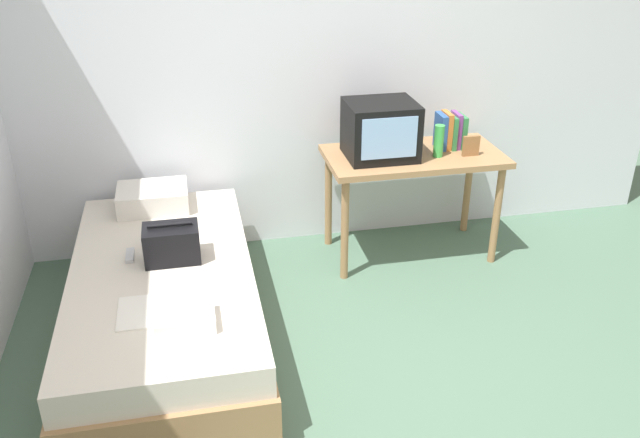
# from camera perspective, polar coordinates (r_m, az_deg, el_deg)

# --- Properties ---
(ground_plane) EXTENTS (8.00, 8.00, 0.00)m
(ground_plane) POSITION_cam_1_polar(r_m,az_deg,el_deg) (3.40, 6.15, -16.58)
(ground_plane) COLOR #4C6B56
(wall_back) EXTENTS (5.20, 0.10, 2.60)m
(wall_back) POSITION_cam_1_polar(r_m,az_deg,el_deg) (4.54, -0.81, 13.60)
(wall_back) COLOR silver
(wall_back) RESTS_ON ground
(bed) EXTENTS (1.00, 2.00, 0.46)m
(bed) POSITION_cam_1_polar(r_m,az_deg,el_deg) (3.86, -13.03, -6.99)
(bed) COLOR #9E754C
(bed) RESTS_ON ground
(desk) EXTENTS (1.16, 0.60, 0.74)m
(desk) POSITION_cam_1_polar(r_m,az_deg,el_deg) (4.49, 7.93, 4.43)
(desk) COLOR #9E754C
(desk) RESTS_ON ground
(tv) EXTENTS (0.44, 0.39, 0.36)m
(tv) POSITION_cam_1_polar(r_m,az_deg,el_deg) (4.32, 5.18, 7.57)
(tv) COLOR black
(tv) RESTS_ON desk
(water_bottle) EXTENTS (0.06, 0.06, 0.21)m
(water_bottle) POSITION_cam_1_polar(r_m,az_deg,el_deg) (4.39, 10.08, 6.56)
(water_bottle) COLOR green
(water_bottle) RESTS_ON desk
(book_row) EXTENTS (0.18, 0.16, 0.24)m
(book_row) POSITION_cam_1_polar(r_m,az_deg,el_deg) (4.56, 11.03, 7.38)
(book_row) COLOR #2D5699
(book_row) RESTS_ON desk
(picture_frame) EXTENTS (0.11, 0.02, 0.13)m
(picture_frame) POSITION_cam_1_polar(r_m,az_deg,el_deg) (4.46, 12.74, 6.09)
(picture_frame) COLOR olive
(picture_frame) RESTS_ON desk
(pillow) EXTENTS (0.44, 0.34, 0.14)m
(pillow) POSITION_cam_1_polar(r_m,az_deg,el_deg) (4.40, -14.04, 1.76)
(pillow) COLOR silver
(pillow) RESTS_ON bed
(handbag) EXTENTS (0.30, 0.20, 0.22)m
(handbag) POSITION_cam_1_polar(r_m,az_deg,el_deg) (3.74, -12.51, -2.04)
(handbag) COLOR black
(handbag) RESTS_ON bed
(magazine) EXTENTS (0.21, 0.29, 0.01)m
(magazine) POSITION_cam_1_polar(r_m,az_deg,el_deg) (3.38, -15.11, -7.65)
(magazine) COLOR white
(magazine) RESTS_ON bed
(remote_dark) EXTENTS (0.04, 0.16, 0.02)m
(remote_dark) POSITION_cam_1_polar(r_m,az_deg,el_deg) (3.27, -9.82, -8.12)
(remote_dark) COLOR black
(remote_dark) RESTS_ON bed
(remote_silver) EXTENTS (0.04, 0.14, 0.02)m
(remote_silver) POSITION_cam_1_polar(r_m,az_deg,el_deg) (3.87, -15.88, -3.01)
(remote_silver) COLOR #B7B7BC
(remote_silver) RESTS_ON bed
(folded_towel) EXTENTS (0.28, 0.22, 0.08)m
(folded_towel) POSITION_cam_1_polar(r_m,az_deg,el_deg) (3.23, -11.44, -8.26)
(folded_towel) COLOR white
(folded_towel) RESTS_ON bed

